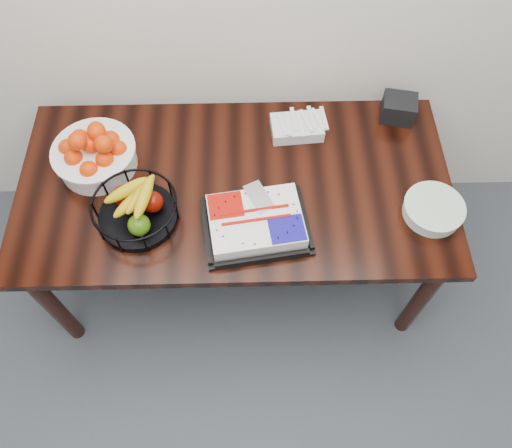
{
  "coord_description": "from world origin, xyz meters",
  "views": [
    {
      "loc": [
        0.06,
        0.8,
        2.44
      ],
      "look_at": [
        0.08,
        1.75,
        0.83
      ],
      "focal_mm": 35.0,
      "sensor_mm": 36.0,
      "label": 1
    }
  ],
  "objects_px": {
    "cake_tray": "(256,223)",
    "napkin_box": "(399,108)",
    "tangerine_bowl": "(93,151)",
    "fruit_basket": "(135,209)",
    "table": "(235,194)",
    "plate_stack": "(433,210)"
  },
  "relations": [
    {
      "from": "tangerine_bowl",
      "to": "cake_tray",
      "type": "bearing_deg",
      "value": -26.14
    },
    {
      "from": "cake_tray",
      "to": "napkin_box",
      "type": "xyz_separation_m",
      "value": [
        0.65,
        0.57,
        0.01
      ]
    },
    {
      "from": "plate_stack",
      "to": "napkin_box",
      "type": "distance_m",
      "value": 0.52
    },
    {
      "from": "table",
      "to": "napkin_box",
      "type": "xyz_separation_m",
      "value": [
        0.73,
        0.35,
        0.14
      ]
    },
    {
      "from": "table",
      "to": "napkin_box",
      "type": "height_order",
      "value": "napkin_box"
    },
    {
      "from": "tangerine_bowl",
      "to": "napkin_box",
      "type": "bearing_deg",
      "value": 10.66
    },
    {
      "from": "fruit_basket",
      "to": "plate_stack",
      "type": "bearing_deg",
      "value": -0.15
    },
    {
      "from": "napkin_box",
      "to": "fruit_basket",
      "type": "bearing_deg",
      "value": -155.08
    },
    {
      "from": "cake_tray",
      "to": "tangerine_bowl",
      "type": "height_order",
      "value": "tangerine_bowl"
    },
    {
      "from": "fruit_basket",
      "to": "plate_stack",
      "type": "xyz_separation_m",
      "value": [
        1.16,
        -0.0,
        -0.04
      ]
    },
    {
      "from": "tangerine_bowl",
      "to": "plate_stack",
      "type": "relative_size",
      "value": 1.44
    },
    {
      "from": "cake_tray",
      "to": "napkin_box",
      "type": "bearing_deg",
      "value": 41.29
    },
    {
      "from": "plate_stack",
      "to": "napkin_box",
      "type": "height_order",
      "value": "napkin_box"
    },
    {
      "from": "tangerine_bowl",
      "to": "fruit_basket",
      "type": "relative_size",
      "value": 1.04
    },
    {
      "from": "fruit_basket",
      "to": "table",
      "type": "bearing_deg",
      "value": 23.5
    },
    {
      "from": "table",
      "to": "napkin_box",
      "type": "bearing_deg",
      "value": 25.65
    },
    {
      "from": "cake_tray",
      "to": "napkin_box",
      "type": "distance_m",
      "value": 0.86
    },
    {
      "from": "fruit_basket",
      "to": "napkin_box",
      "type": "relative_size",
      "value": 2.28
    },
    {
      "from": "table",
      "to": "plate_stack",
      "type": "xyz_separation_m",
      "value": [
        0.78,
        -0.17,
        0.12
      ]
    },
    {
      "from": "fruit_basket",
      "to": "napkin_box",
      "type": "distance_m",
      "value": 1.22
    },
    {
      "from": "table",
      "to": "cake_tray",
      "type": "distance_m",
      "value": 0.26
    },
    {
      "from": "tangerine_bowl",
      "to": "fruit_basket",
      "type": "xyz_separation_m",
      "value": [
        0.19,
        -0.27,
        -0.02
      ]
    }
  ]
}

